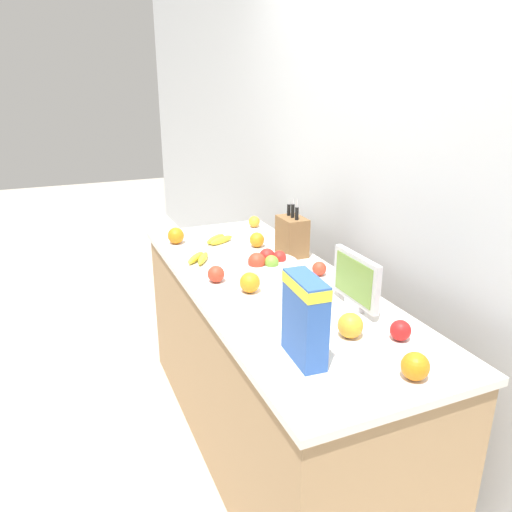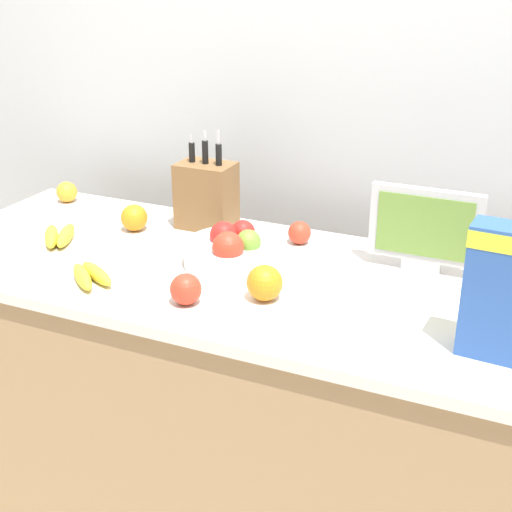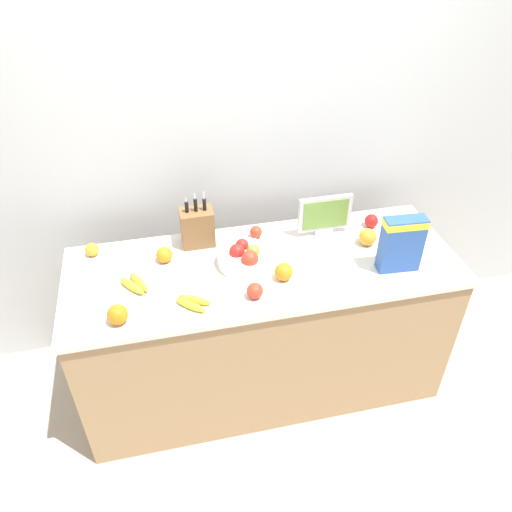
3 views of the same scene
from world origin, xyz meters
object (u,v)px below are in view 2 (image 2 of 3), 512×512
(banana_bunch_left, at_px, (59,236))
(apple_leftmost, at_px, (186,289))
(apple_near_bananas, at_px, (299,233))
(orange_mid_left, at_px, (67,192))
(orange_front_center, at_px, (134,218))
(orange_front_right, at_px, (265,283))
(knife_block, at_px, (206,195))
(small_monitor, at_px, (425,228))
(orange_back_center, at_px, (490,290))
(banana_bunch_right, at_px, (90,275))
(fruit_bowl, at_px, (235,251))

(banana_bunch_left, bearing_deg, apple_leftmost, -19.91)
(apple_near_bananas, height_order, orange_mid_left, orange_mid_left)
(orange_front_center, xyz_separation_m, orange_front_right, (0.53, -0.26, 0.00))
(orange_mid_left, bearing_deg, knife_block, -1.58)
(small_monitor, height_order, banana_bunch_left, small_monitor)
(apple_near_bananas, relative_size, orange_back_center, 0.73)
(banana_bunch_right, relative_size, orange_back_center, 1.87)
(banana_bunch_left, height_order, orange_mid_left, orange_mid_left)
(fruit_bowl, xyz_separation_m, orange_front_center, (-0.38, 0.11, -0.00))
(orange_front_right, xyz_separation_m, orange_back_center, (0.49, 0.18, 0.00))
(knife_block, distance_m, orange_back_center, 0.87)
(apple_leftmost, bearing_deg, banana_bunch_right, 178.47)
(banana_bunch_right, bearing_deg, orange_front_center, 105.07)
(small_monitor, height_order, apple_near_bananas, small_monitor)
(orange_front_right, height_order, orange_back_center, orange_back_center)
(fruit_bowl, xyz_separation_m, orange_back_center, (0.64, 0.02, 0.00))
(small_monitor, distance_m, apple_leftmost, 0.63)
(knife_block, bearing_deg, orange_front_right, -46.82)
(apple_leftmost, xyz_separation_m, orange_front_right, (0.16, 0.10, 0.01))
(banana_bunch_left, bearing_deg, banana_bunch_right, -36.99)
(small_monitor, relative_size, apple_leftmost, 3.75)
(orange_mid_left, bearing_deg, fruit_bowl, -18.04)
(fruit_bowl, distance_m, banana_bunch_left, 0.53)
(knife_block, bearing_deg, apple_leftmost, -67.78)
(knife_block, xyz_separation_m, orange_front_center, (-0.18, -0.12, -0.06))
(small_monitor, xyz_separation_m, orange_back_center, (0.19, -0.14, -0.07))
(knife_block, distance_m, small_monitor, 0.66)
(small_monitor, distance_m, banana_bunch_left, 1.01)
(banana_bunch_right, height_order, orange_back_center, orange_back_center)
(orange_back_center, bearing_deg, orange_mid_left, 171.16)
(banana_bunch_left, bearing_deg, orange_back_center, 4.05)
(fruit_bowl, distance_m, orange_front_center, 0.40)
(fruit_bowl, distance_m, apple_leftmost, 0.25)
(apple_leftmost, height_order, orange_mid_left, apple_leftmost)
(apple_leftmost, distance_m, orange_mid_left, 0.87)
(banana_bunch_right, bearing_deg, orange_front_right, 11.32)
(small_monitor, xyz_separation_m, orange_front_right, (-0.30, -0.32, -0.08))
(orange_front_center, bearing_deg, apple_near_bananas, 12.13)
(orange_front_center, bearing_deg, apple_leftmost, -43.53)
(knife_block, height_order, small_monitor, knife_block)
(knife_block, distance_m, orange_front_right, 0.52)
(fruit_bowl, bearing_deg, knife_block, 131.96)
(apple_near_bananas, distance_m, orange_mid_left, 0.83)
(orange_back_center, bearing_deg, orange_front_center, 175.34)
(orange_front_center, relative_size, orange_front_right, 0.92)
(banana_bunch_left, bearing_deg, knife_block, 40.61)
(apple_leftmost, bearing_deg, orange_back_center, 22.63)
(orange_front_center, bearing_deg, orange_mid_left, 159.48)
(knife_block, height_order, orange_mid_left, knife_block)
(small_monitor, xyz_separation_m, banana_bunch_right, (-0.74, -0.40, -0.10))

